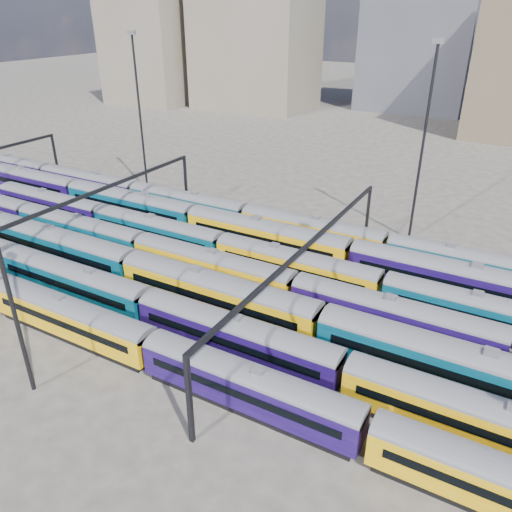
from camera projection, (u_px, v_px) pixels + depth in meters
The scene contains 12 objects.
ground at pixel (224, 288), 57.04m from camera, with size 500.00×500.00×0.00m, color #45413A.
rake_0 at pixel (248, 383), 39.03m from camera, with size 135.80×2.84×4.77m.
rake_1 at pixel (147, 303), 49.20m from camera, with size 122.83×3.00×5.04m.
rake_2 at pixel (61, 244), 60.74m from camera, with size 158.95×3.32×5.60m.
rake_3 at pixel (295, 287), 51.98m from camera, with size 124.22×3.03×5.10m.
rake_4 at pixel (296, 264), 56.89m from camera, with size 100.65×2.95×4.96m.
rake_5 at pixel (266, 234), 63.51m from camera, with size 158.40×3.31×5.58m.
rake_6 at pixel (245, 215), 70.19m from camera, with size 121.27×2.96×4.98m.
gantry_1 at pixel (89, 202), 62.75m from camera, with size 0.35×40.35×8.03m.
gantry_2 at pixel (307, 254), 49.61m from camera, with size 0.35×40.35×8.03m.
mast_1 at pixel (139, 109), 81.04m from camera, with size 1.40×0.50×25.60m.
mast_3 at pixel (424, 138), 62.88m from camera, with size 1.40×0.50×25.60m.
Camera 1 is at (27.34, -41.19, 28.92)m, focal length 35.00 mm.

